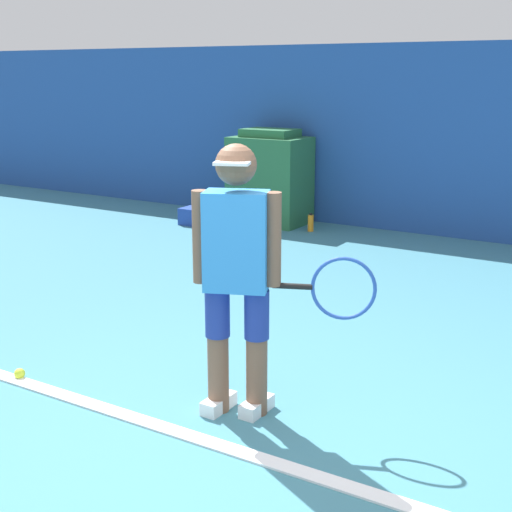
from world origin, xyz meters
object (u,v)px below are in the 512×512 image
object	(u,v)px
tennis_player	(240,271)
water_bottle	(311,223)
tennis_ball	(20,374)
covered_chair	(270,178)
equipment_bag	(208,218)

from	to	relation	value
tennis_player	water_bottle	xyz separation A→B (m)	(-1.84, 4.43, -0.73)
tennis_ball	tennis_player	bearing A→B (deg)	13.77
tennis_ball	water_bottle	size ratio (longest dim) A/B	0.30
covered_chair	equipment_bag	size ratio (longest dim) A/B	1.57
covered_chair	tennis_ball	bearing A→B (deg)	-77.57
water_bottle	equipment_bag	bearing A→B (deg)	-161.03
water_bottle	covered_chair	bearing A→B (deg)	165.31
covered_chair	water_bottle	bearing A→B (deg)	-14.69
equipment_bag	water_bottle	bearing A→B (deg)	18.97
tennis_ball	water_bottle	world-z (taller)	water_bottle
tennis_player	equipment_bag	world-z (taller)	tennis_player
tennis_ball	covered_chair	size ratio (longest dim) A/B	0.06
tennis_ball	water_bottle	bearing A→B (deg)	94.91
tennis_ball	water_bottle	xyz separation A→B (m)	(-0.41, 4.78, 0.07)
tennis_player	covered_chair	size ratio (longest dim) A/B	1.28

